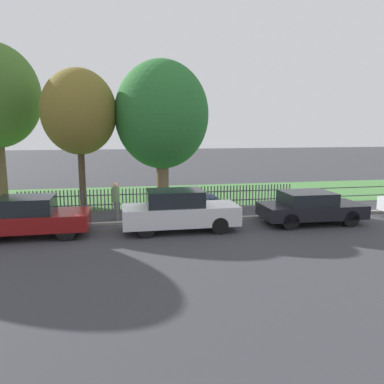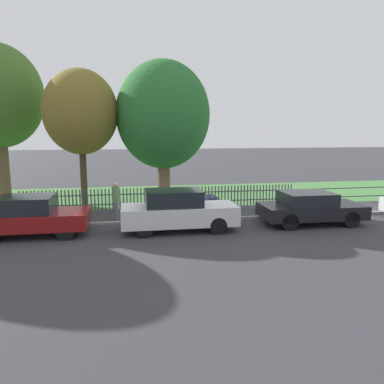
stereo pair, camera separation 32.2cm
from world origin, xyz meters
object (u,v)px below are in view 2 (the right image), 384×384
(parked_car_red_compact, at_px, (310,207))
(parked_car_navy_estate, at_px, (178,211))
(parked_car_black_saloon, at_px, (31,216))
(tree_mid_park, at_px, (81,112))
(tree_far_left, at_px, (163,115))
(pedestrian_near_fence, at_px, (116,198))
(covered_motorcycle, at_px, (204,202))

(parked_car_red_compact, bearing_deg, parked_car_navy_estate, -177.71)
(parked_car_navy_estate, distance_m, parked_car_red_compact, 5.46)
(parked_car_black_saloon, bearing_deg, tree_mid_park, 75.98)
(parked_car_navy_estate, height_order, tree_far_left, tree_far_left)
(tree_mid_park, height_order, pedestrian_near_fence, tree_mid_park)
(parked_car_red_compact, bearing_deg, pedestrian_near_fence, 165.84)
(covered_motorcycle, xyz_separation_m, tree_mid_park, (-5.54, 2.98, 4.06))
(covered_motorcycle, relative_size, tree_mid_park, 0.27)
(parked_car_black_saloon, xyz_separation_m, pedestrian_near_fence, (2.97, 2.01, 0.18))
(parked_car_red_compact, xyz_separation_m, pedestrian_near_fence, (-7.83, 2.06, 0.24))
(covered_motorcycle, bearing_deg, tree_mid_park, 153.43)
(parked_car_navy_estate, bearing_deg, tree_far_left, 90.21)
(parked_car_navy_estate, bearing_deg, covered_motorcycle, 59.31)
(covered_motorcycle, distance_m, tree_far_left, 5.29)
(parked_car_red_compact, relative_size, pedestrian_near_fence, 2.55)
(parked_car_navy_estate, distance_m, pedestrian_near_fence, 3.26)
(tree_far_left, bearing_deg, parked_car_black_saloon, -134.35)
(parked_car_black_saloon, xyz_separation_m, parked_car_red_compact, (10.79, -0.05, -0.05))
(covered_motorcycle, height_order, tree_far_left, tree_far_left)
(parked_car_black_saloon, bearing_deg, parked_car_red_compact, -0.43)
(parked_car_red_compact, xyz_separation_m, tree_mid_park, (-9.50, 5.32, 3.96))
(parked_car_red_compact, relative_size, tree_mid_park, 0.62)
(parked_car_red_compact, distance_m, covered_motorcycle, 4.60)
(parked_car_red_compact, xyz_separation_m, tree_far_left, (-5.45, 5.52, 3.85))
(parked_car_black_saloon, xyz_separation_m, covered_motorcycle, (6.83, 2.28, -0.15))
(tree_mid_park, bearing_deg, pedestrian_near_fence, -62.90)
(tree_mid_park, bearing_deg, tree_far_left, 2.84)
(tree_mid_park, distance_m, tree_far_left, 4.05)
(parked_car_red_compact, height_order, tree_mid_park, tree_mid_park)
(parked_car_black_saloon, bearing_deg, covered_motorcycle, 18.29)
(parked_car_navy_estate, xyz_separation_m, covered_motorcycle, (1.49, 2.49, -0.20))
(parked_car_black_saloon, xyz_separation_m, parked_car_navy_estate, (5.34, -0.21, 0.05))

